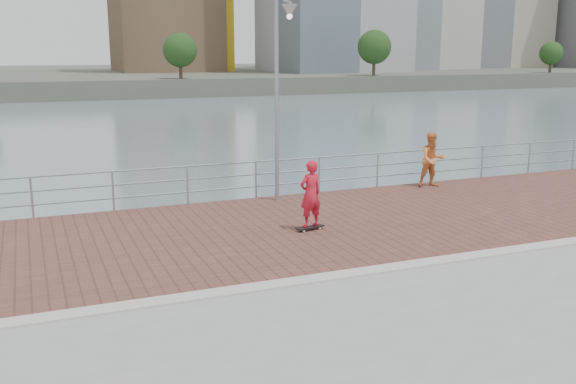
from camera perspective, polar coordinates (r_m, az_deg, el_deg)
name	(u,v)px	position (r m, az deg, el deg)	size (l,w,h in m)	color
water	(326,374)	(13.26, 3.41, -15.85)	(400.00, 400.00, 0.00)	slate
brick_lane	(263,231)	(15.59, -2.24, -3.45)	(40.00, 6.80, 0.02)	brown
curb	(328,277)	(12.43, 3.53, -7.58)	(40.00, 0.40, 0.06)	#B7B5AD
far_shore	(50,77)	(133.19, -20.39, 9.55)	(320.00, 95.00, 2.50)	#4C5142
guardrail	(222,178)	(18.58, -5.87, 1.25)	(39.06, 0.06, 1.13)	#8C9EA8
street_lamp	(282,58)	(17.85, -0.53, 11.86)	(0.42, 1.22, 5.76)	gray
skateboard	(310,227)	(15.59, 1.99, -3.16)	(0.77, 0.34, 0.09)	black
skateboarder	(310,194)	(15.39, 2.01, -0.17)	(0.60, 0.39, 1.63)	red
bystander	(432,160)	(20.90, 12.70, 2.82)	(0.85, 0.66, 1.74)	#E68543
shoreline_trees	(122,50)	(88.37, -14.56, 12.09)	(144.13, 5.14, 6.86)	#473323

